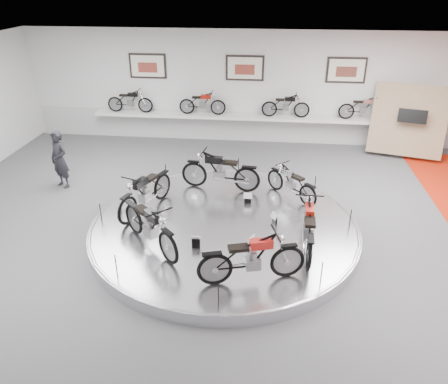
# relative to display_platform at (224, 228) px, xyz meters

# --- Properties ---
(floor) EXTENTS (16.00, 16.00, 0.00)m
(floor) POSITION_rel_display_platform_xyz_m (0.00, -0.30, -0.15)
(floor) COLOR #505052
(floor) RESTS_ON ground
(ceiling) EXTENTS (16.00, 16.00, 0.00)m
(ceiling) POSITION_rel_display_platform_xyz_m (0.00, -0.30, 3.85)
(ceiling) COLOR white
(ceiling) RESTS_ON wall_back
(wall_back) EXTENTS (16.00, 0.00, 16.00)m
(wall_back) POSITION_rel_display_platform_xyz_m (0.00, 6.70, 1.85)
(wall_back) COLOR silver
(wall_back) RESTS_ON floor
(dado_band) EXTENTS (15.68, 0.04, 1.10)m
(dado_band) POSITION_rel_display_platform_xyz_m (0.00, 6.68, 0.40)
(dado_band) COLOR #BCBCBA
(dado_band) RESTS_ON floor
(display_platform) EXTENTS (6.40, 6.40, 0.30)m
(display_platform) POSITION_rel_display_platform_xyz_m (0.00, 0.00, 0.00)
(display_platform) COLOR silver
(display_platform) RESTS_ON floor
(platform_rim) EXTENTS (6.40, 6.40, 0.10)m
(platform_rim) POSITION_rel_display_platform_xyz_m (0.00, 0.00, 0.12)
(platform_rim) COLOR #B2B2BA
(platform_rim) RESTS_ON display_platform
(shelf) EXTENTS (11.00, 0.55, 0.10)m
(shelf) POSITION_rel_display_platform_xyz_m (0.00, 6.40, 0.85)
(shelf) COLOR silver
(shelf) RESTS_ON wall_back
(poster_left) EXTENTS (1.35, 0.06, 0.88)m
(poster_left) POSITION_rel_display_platform_xyz_m (-3.50, 6.66, 2.55)
(poster_left) COLOR #EBE7CC
(poster_left) RESTS_ON wall_back
(poster_center) EXTENTS (1.35, 0.06, 0.88)m
(poster_center) POSITION_rel_display_platform_xyz_m (0.00, 6.66, 2.55)
(poster_center) COLOR #EBE7CC
(poster_center) RESTS_ON wall_back
(poster_right) EXTENTS (1.35, 0.06, 0.88)m
(poster_right) POSITION_rel_display_platform_xyz_m (3.50, 6.66, 2.55)
(poster_right) COLOR #EBE7CC
(poster_right) RESTS_ON wall_back
(display_panel) EXTENTS (2.56, 1.52, 2.30)m
(display_panel) POSITION_rel_display_platform_xyz_m (5.60, 5.80, 1.10)
(display_panel) COLOR tan
(display_panel) RESTS_ON floor
(shelf_bike_a) EXTENTS (1.22, 0.43, 0.73)m
(shelf_bike_a) POSITION_rel_display_platform_xyz_m (-4.20, 6.40, 1.27)
(shelf_bike_a) COLOR black
(shelf_bike_a) RESTS_ON shelf
(shelf_bike_b) EXTENTS (1.22, 0.43, 0.73)m
(shelf_bike_b) POSITION_rel_display_platform_xyz_m (-1.50, 6.40, 1.27)
(shelf_bike_b) COLOR maroon
(shelf_bike_b) RESTS_ON shelf
(shelf_bike_c) EXTENTS (1.22, 0.43, 0.73)m
(shelf_bike_c) POSITION_rel_display_platform_xyz_m (1.50, 6.40, 1.27)
(shelf_bike_c) COLOR black
(shelf_bike_c) RESTS_ON shelf
(shelf_bike_d) EXTENTS (1.22, 0.43, 0.73)m
(shelf_bike_d) POSITION_rel_display_platform_xyz_m (4.20, 6.40, 1.27)
(shelf_bike_d) COLOR #B8B7BC
(shelf_bike_d) RESTS_ON shelf
(bike_a) EXTENTS (1.43, 1.46, 0.89)m
(bike_a) POSITION_rel_display_platform_xyz_m (1.62, 1.53, 0.59)
(bike_a) COLOR #B8B7BC
(bike_a) RESTS_ON display_platform
(bike_b) EXTENTS (1.95, 0.90, 1.10)m
(bike_b) POSITION_rel_display_platform_xyz_m (-0.31, 1.84, 0.70)
(bike_b) COLOR black
(bike_b) RESTS_ON display_platform
(bike_c) EXTENTS (1.25, 1.94, 1.07)m
(bike_c) POSITION_rel_display_platform_xyz_m (-2.02, 0.41, 0.69)
(bike_c) COLOR black
(bike_c) RESTS_ON display_platform
(bike_d) EXTENTS (1.77, 1.78, 1.09)m
(bike_d) POSITION_rel_display_platform_xyz_m (-1.48, -1.18, 0.70)
(bike_d) COLOR black
(bike_d) RESTS_ON display_platform
(bike_e) EXTENTS (1.91, 1.12, 1.06)m
(bike_e) POSITION_rel_display_platform_xyz_m (0.76, -2.11, 0.68)
(bike_e) COLOR #B41B16
(bike_e) RESTS_ON display_platform
(bike_f) EXTENTS (0.68, 1.83, 1.06)m
(bike_f) POSITION_rel_display_platform_xyz_m (1.91, -0.82, 0.68)
(bike_f) COLOR maroon
(bike_f) RESTS_ON display_platform
(visitor) EXTENTS (0.74, 0.66, 1.71)m
(visitor) POSITION_rel_display_platform_xyz_m (-5.03, 2.12, 0.71)
(visitor) COLOR black
(visitor) RESTS_ON floor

